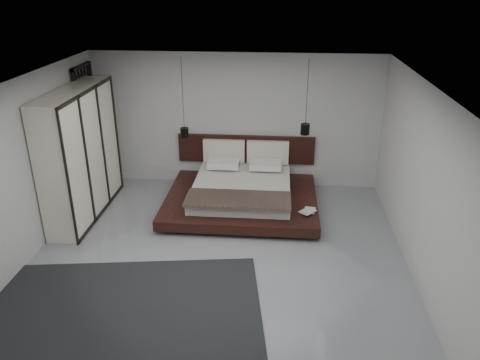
# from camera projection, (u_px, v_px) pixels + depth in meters

# --- Properties ---
(floor) EXTENTS (6.00, 6.00, 0.00)m
(floor) POSITION_uv_depth(u_px,v_px,m) (218.00, 257.00, 7.57)
(floor) COLOR gray
(floor) RESTS_ON ground
(ceiling) EXTENTS (6.00, 6.00, 0.00)m
(ceiling) POSITION_uv_depth(u_px,v_px,m) (215.00, 85.00, 6.45)
(ceiling) COLOR white
(ceiling) RESTS_ON wall_back
(wall_back) EXTENTS (6.00, 0.00, 6.00)m
(wall_back) POSITION_uv_depth(u_px,v_px,m) (236.00, 121.00, 9.75)
(wall_back) COLOR beige
(wall_back) RESTS_ON floor
(wall_front) EXTENTS (6.00, 0.00, 6.00)m
(wall_front) POSITION_uv_depth(u_px,v_px,m) (174.00, 307.00, 4.27)
(wall_front) COLOR beige
(wall_front) RESTS_ON floor
(wall_left) EXTENTS (0.00, 6.00, 6.00)m
(wall_left) POSITION_uv_depth(u_px,v_px,m) (25.00, 171.00, 7.25)
(wall_left) COLOR beige
(wall_left) RESTS_ON floor
(wall_right) EXTENTS (0.00, 6.00, 6.00)m
(wall_right) POSITION_uv_depth(u_px,v_px,m) (422.00, 185.00, 6.77)
(wall_right) COLOR beige
(wall_right) RESTS_ON floor
(lattice_screen) EXTENTS (0.05, 0.90, 2.60)m
(lattice_screen) POSITION_uv_depth(u_px,v_px,m) (89.00, 130.00, 9.52)
(lattice_screen) COLOR black
(lattice_screen) RESTS_ON floor
(bed) EXTENTS (2.89, 2.44, 1.10)m
(bed) POSITION_uv_depth(u_px,v_px,m) (242.00, 191.00, 9.18)
(bed) COLOR black
(bed) RESTS_ON floor
(book_lower) EXTENTS (0.24, 0.30, 0.03)m
(book_lower) POSITION_uv_depth(u_px,v_px,m) (304.00, 210.00, 8.48)
(book_lower) COLOR #99724C
(book_lower) RESTS_ON bed
(book_upper) EXTENTS (0.35, 0.36, 0.02)m
(book_upper) POSITION_uv_depth(u_px,v_px,m) (303.00, 209.00, 8.44)
(book_upper) COLOR #99724C
(book_upper) RESTS_ON book_lower
(pendant_left) EXTENTS (0.16, 0.16, 1.58)m
(pendant_left) POSITION_uv_depth(u_px,v_px,m) (184.00, 132.00, 9.28)
(pendant_left) COLOR black
(pendant_left) RESTS_ON ceiling
(pendant_right) EXTENTS (0.17, 0.17, 1.45)m
(pendant_right) POSITION_uv_depth(u_px,v_px,m) (305.00, 129.00, 9.04)
(pendant_right) COLOR black
(pendant_right) RESTS_ON ceiling
(wardrobe) EXTENTS (0.57, 2.43, 2.38)m
(wardrobe) POSITION_uv_depth(u_px,v_px,m) (80.00, 154.00, 8.54)
(wardrobe) COLOR white
(wardrobe) RESTS_ON floor
(rug) EXTENTS (4.32, 3.36, 0.02)m
(rug) POSITION_uv_depth(u_px,v_px,m) (111.00, 323.00, 6.11)
(rug) COLOR black
(rug) RESTS_ON floor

